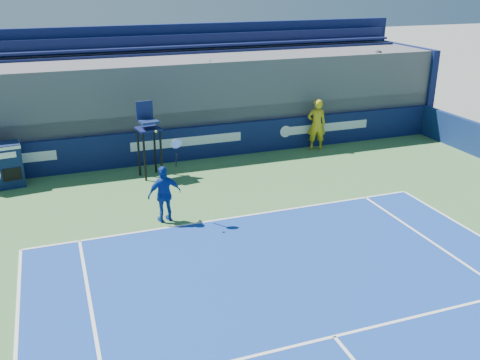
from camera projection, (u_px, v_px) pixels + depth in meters
name	position (u px, v px, depth m)	size (l,w,h in m)	color
ball_person	(317.00, 124.00, 20.01)	(0.70, 0.46, 1.93)	gold
back_hoarding	(187.00, 144.00, 18.97)	(20.40, 0.21, 1.20)	#0C1644
umpire_chair	(148.00, 132.00, 17.07)	(0.81, 0.81, 2.48)	black
tennis_player	(165.00, 194.00, 14.12)	(0.98, 0.50, 2.57)	#123796
stadium_seating	(172.00, 98.00, 20.33)	(21.00, 4.05, 4.40)	#535358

